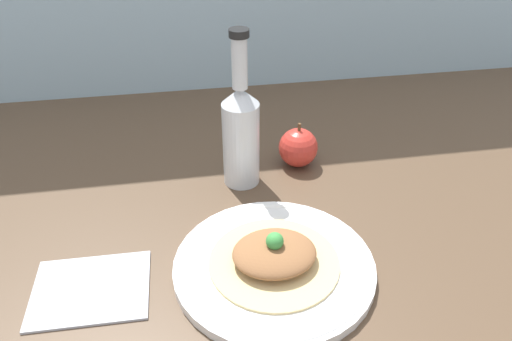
% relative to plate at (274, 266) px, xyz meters
% --- Properties ---
extents(ground_plane, '(1.80, 1.10, 0.04)m').
position_rel_plate_xyz_m(ground_plane, '(0.07, 0.11, -0.03)').
color(ground_plane, brown).
extents(plate, '(0.28, 0.28, 0.02)m').
position_rel_plate_xyz_m(plate, '(0.00, 0.00, 0.00)').
color(plate, white).
rests_on(plate, ground_plane).
extents(plated_food, '(0.18, 0.18, 0.05)m').
position_rel_plate_xyz_m(plated_food, '(0.00, 0.00, 0.02)').
color(plated_food, '#D6BC7F').
rests_on(plated_food, plate).
extents(cider_bottle, '(0.06, 0.06, 0.27)m').
position_rel_plate_xyz_m(cider_bottle, '(-0.01, 0.23, 0.09)').
color(cider_bottle, silver).
rests_on(cider_bottle, ground_plane).
extents(apple, '(0.07, 0.07, 0.09)m').
position_rel_plate_xyz_m(apple, '(0.10, 0.26, 0.03)').
color(apple, red).
rests_on(apple, ground_plane).
extents(napkin, '(0.16, 0.13, 0.01)m').
position_rel_plate_xyz_m(napkin, '(-0.25, 0.00, -0.01)').
color(napkin, '#B7BCC6').
rests_on(napkin, ground_plane).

